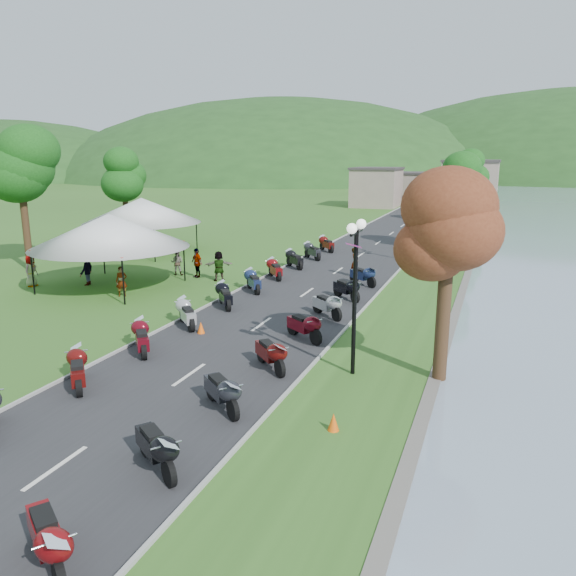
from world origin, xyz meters
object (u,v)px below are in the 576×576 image
(vendor_tent_main, at_px, (111,251))
(pedestrian_c, at_px, (87,285))
(pedestrian_a, at_px, (123,296))
(pedestrian_b, at_px, (178,275))

(vendor_tent_main, distance_m, pedestrian_c, 2.64)
(pedestrian_c, bearing_deg, pedestrian_a, 54.29)
(pedestrian_a, height_order, pedestrian_b, pedestrian_a)
(vendor_tent_main, bearing_deg, pedestrian_b, 68.58)
(pedestrian_a, distance_m, pedestrian_c, 3.70)
(vendor_tent_main, distance_m, pedestrian_b, 4.73)
(pedestrian_b, bearing_deg, pedestrian_c, 33.23)
(vendor_tent_main, xyz_separation_m, pedestrian_b, (1.56, 3.99, -2.00))
(pedestrian_b, relative_size, pedestrian_c, 0.83)
(vendor_tent_main, xyz_separation_m, pedestrian_c, (-1.73, -0.06, -2.00))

